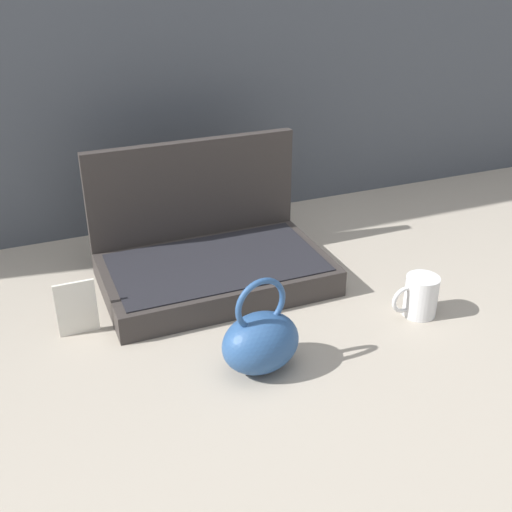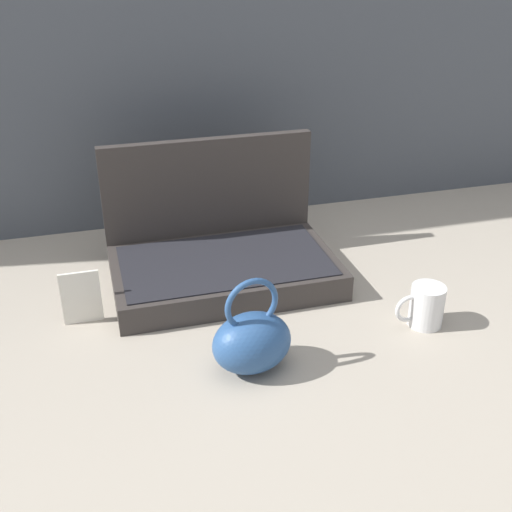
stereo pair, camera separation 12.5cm
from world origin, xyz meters
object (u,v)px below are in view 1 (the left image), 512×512
at_px(open_suitcase, 210,254).
at_px(coffee_mug, 420,296).
at_px(teal_pouch_handbag, 261,341).
at_px(info_card_left, 77,308).

distance_m(open_suitcase, coffee_mug, 0.48).
distance_m(open_suitcase, teal_pouch_handbag, 0.36).
bearing_deg(open_suitcase, coffee_mug, -41.41).
xyz_separation_m(coffee_mug, info_card_left, (-0.68, 0.20, 0.01)).
bearing_deg(teal_pouch_handbag, info_card_left, 140.32).
distance_m(coffee_mug, info_card_left, 0.71).
relative_size(teal_pouch_handbag, info_card_left, 1.63).
relative_size(open_suitcase, info_card_left, 4.30).
bearing_deg(coffee_mug, open_suitcase, 138.59).
distance_m(teal_pouch_handbag, info_card_left, 0.39).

